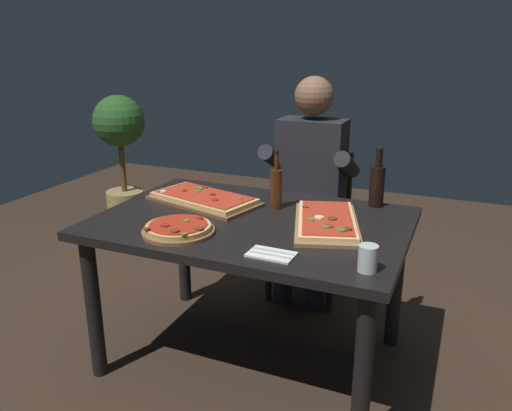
{
  "coord_description": "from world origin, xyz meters",
  "views": [
    {
      "loc": [
        0.88,
        -2.02,
        1.53
      ],
      "look_at": [
        0.0,
        0.05,
        0.79
      ],
      "focal_mm": 35.84,
      "sensor_mm": 36.0,
      "label": 1
    }
  ],
  "objects_px": {
    "pizza_round_far": "(178,229)",
    "oil_bottle_amber": "(276,188)",
    "dining_table": "(252,238)",
    "potted_plant_corner": "(121,152)",
    "wine_bottle_dark": "(377,184)",
    "tumbler_near_camera": "(368,260)",
    "pizza_rectangular_front": "(204,199)",
    "diner_chair": "(313,215)",
    "seated_diner": "(309,180)",
    "pizza_rectangular_left": "(327,222)"
  },
  "relations": [
    {
      "from": "tumbler_near_camera",
      "to": "pizza_rectangular_front",
      "type": "bearing_deg",
      "value": 152.75
    },
    {
      "from": "tumbler_near_camera",
      "to": "potted_plant_corner",
      "type": "relative_size",
      "value": 0.09
    },
    {
      "from": "pizza_rectangular_front",
      "to": "seated_diner",
      "type": "relative_size",
      "value": 0.46
    },
    {
      "from": "pizza_round_far",
      "to": "oil_bottle_amber",
      "type": "bearing_deg",
      "value": 61.06
    },
    {
      "from": "pizza_round_far",
      "to": "seated_diner",
      "type": "bearing_deg",
      "value": 75.82
    },
    {
      "from": "wine_bottle_dark",
      "to": "oil_bottle_amber",
      "type": "xyz_separation_m",
      "value": [
        -0.44,
        -0.23,
        -0.01
      ]
    },
    {
      "from": "oil_bottle_amber",
      "to": "pizza_round_far",
      "type": "bearing_deg",
      "value": -118.94
    },
    {
      "from": "pizza_rectangular_left",
      "to": "wine_bottle_dark",
      "type": "distance_m",
      "value": 0.41
    },
    {
      "from": "pizza_rectangular_left",
      "to": "oil_bottle_amber",
      "type": "relative_size",
      "value": 2.04
    },
    {
      "from": "wine_bottle_dark",
      "to": "potted_plant_corner",
      "type": "relative_size",
      "value": 0.26
    },
    {
      "from": "pizza_round_far",
      "to": "diner_chair",
      "type": "xyz_separation_m",
      "value": [
        0.26,
        1.14,
        -0.27
      ]
    },
    {
      "from": "pizza_rectangular_left",
      "to": "seated_diner",
      "type": "bearing_deg",
      "value": 113.38
    },
    {
      "from": "pizza_rectangular_front",
      "to": "seated_diner",
      "type": "bearing_deg",
      "value": 59.05
    },
    {
      "from": "pizza_round_far",
      "to": "tumbler_near_camera",
      "type": "bearing_deg",
      "value": -3.92
    },
    {
      "from": "dining_table",
      "to": "pizza_round_far",
      "type": "xyz_separation_m",
      "value": [
        -0.22,
        -0.28,
        0.11
      ]
    },
    {
      "from": "pizza_rectangular_left",
      "to": "oil_bottle_amber",
      "type": "distance_m",
      "value": 0.34
    },
    {
      "from": "pizza_rectangular_left",
      "to": "pizza_round_far",
      "type": "bearing_deg",
      "value": -148.95
    },
    {
      "from": "pizza_rectangular_left",
      "to": "potted_plant_corner",
      "type": "height_order",
      "value": "potted_plant_corner"
    },
    {
      "from": "pizza_round_far",
      "to": "oil_bottle_amber",
      "type": "relative_size",
      "value": 1.09
    },
    {
      "from": "wine_bottle_dark",
      "to": "diner_chair",
      "type": "bearing_deg",
      "value": 135.28
    },
    {
      "from": "dining_table",
      "to": "potted_plant_corner",
      "type": "xyz_separation_m",
      "value": [
        -1.64,
        1.2,
        0.02
      ]
    },
    {
      "from": "pizza_rectangular_left",
      "to": "pizza_round_far",
      "type": "relative_size",
      "value": 1.88
    },
    {
      "from": "oil_bottle_amber",
      "to": "diner_chair",
      "type": "height_order",
      "value": "oil_bottle_amber"
    },
    {
      "from": "pizza_rectangular_left",
      "to": "tumbler_near_camera",
      "type": "bearing_deg",
      "value": -56.46
    },
    {
      "from": "pizza_rectangular_front",
      "to": "wine_bottle_dark",
      "type": "xyz_separation_m",
      "value": [
        0.81,
        0.28,
        0.09
      ]
    },
    {
      "from": "pizza_rectangular_front",
      "to": "diner_chair",
      "type": "xyz_separation_m",
      "value": [
        0.36,
        0.72,
        -0.27
      ]
    },
    {
      "from": "pizza_rectangular_left",
      "to": "diner_chair",
      "type": "bearing_deg",
      "value": 110.2
    },
    {
      "from": "pizza_rectangular_front",
      "to": "seated_diner",
      "type": "height_order",
      "value": "seated_diner"
    },
    {
      "from": "pizza_round_far",
      "to": "oil_bottle_amber",
      "type": "height_order",
      "value": "oil_bottle_amber"
    },
    {
      "from": "diner_chair",
      "to": "seated_diner",
      "type": "xyz_separation_m",
      "value": [
        0.0,
        -0.12,
        0.26
      ]
    },
    {
      "from": "pizza_round_far",
      "to": "potted_plant_corner",
      "type": "height_order",
      "value": "potted_plant_corner"
    },
    {
      "from": "oil_bottle_amber",
      "to": "pizza_rectangular_front",
      "type": "bearing_deg",
      "value": -171.15
    },
    {
      "from": "pizza_rectangular_left",
      "to": "oil_bottle_amber",
      "type": "height_order",
      "value": "oil_bottle_amber"
    },
    {
      "from": "seated_diner",
      "to": "wine_bottle_dark",
      "type": "bearing_deg",
      "value": -35.76
    },
    {
      "from": "wine_bottle_dark",
      "to": "potted_plant_corner",
      "type": "height_order",
      "value": "potted_plant_corner"
    },
    {
      "from": "dining_table",
      "to": "wine_bottle_dark",
      "type": "bearing_deg",
      "value": 40.52
    },
    {
      "from": "oil_bottle_amber",
      "to": "wine_bottle_dark",
      "type": "bearing_deg",
      "value": 27.27
    },
    {
      "from": "pizza_round_far",
      "to": "oil_bottle_amber",
      "type": "xyz_separation_m",
      "value": [
        0.26,
        0.47,
        0.09
      ]
    },
    {
      "from": "oil_bottle_amber",
      "to": "tumbler_near_camera",
      "type": "distance_m",
      "value": 0.77
    },
    {
      "from": "oil_bottle_amber",
      "to": "potted_plant_corner",
      "type": "bearing_deg",
      "value": 149.17
    },
    {
      "from": "tumbler_near_camera",
      "to": "potted_plant_corner",
      "type": "xyz_separation_m",
      "value": [
        -2.24,
        1.54,
        -0.11
      ]
    },
    {
      "from": "potted_plant_corner",
      "to": "dining_table",
      "type": "bearing_deg",
      "value": -36.07
    },
    {
      "from": "dining_table",
      "to": "pizza_rectangular_left",
      "type": "height_order",
      "value": "pizza_rectangular_left"
    },
    {
      "from": "pizza_round_far",
      "to": "seated_diner",
      "type": "xyz_separation_m",
      "value": [
        0.26,
        1.02,
        -0.02
      ]
    },
    {
      "from": "dining_table",
      "to": "diner_chair",
      "type": "xyz_separation_m",
      "value": [
        0.04,
        0.86,
        -0.16
      ]
    },
    {
      "from": "pizza_rectangular_front",
      "to": "tumbler_near_camera",
      "type": "bearing_deg",
      "value": -27.25
    },
    {
      "from": "oil_bottle_amber",
      "to": "tumbler_near_camera",
      "type": "height_order",
      "value": "oil_bottle_amber"
    },
    {
      "from": "pizza_round_far",
      "to": "tumbler_near_camera",
      "type": "relative_size",
      "value": 3.17
    },
    {
      "from": "pizza_rectangular_front",
      "to": "potted_plant_corner",
      "type": "xyz_separation_m",
      "value": [
        -1.32,
        1.07,
        -0.09
      ]
    },
    {
      "from": "diner_chair",
      "to": "seated_diner",
      "type": "relative_size",
      "value": 0.65
    }
  ]
}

